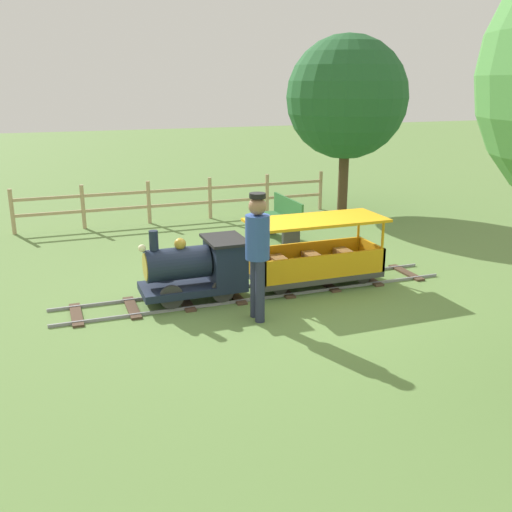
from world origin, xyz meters
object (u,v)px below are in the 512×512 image
at_px(locomotive, 199,267).
at_px(passenger_car, 315,258).
at_px(conductor_person, 257,247).
at_px(park_bench, 281,220).
at_px(oak_tree_far, 347,98).

xyz_separation_m(locomotive, passenger_car, (0.00, -1.75, -0.06)).
bearing_deg(conductor_person, passenger_car, -54.09).
bearing_deg(passenger_car, park_bench, -11.30).
height_order(passenger_car, conductor_person, conductor_person).
distance_m(conductor_person, oak_tree_far, 7.07).
distance_m(locomotive, park_bench, 3.32).
bearing_deg(oak_tree_far, conductor_person, 142.76).
bearing_deg(passenger_car, oak_tree_far, -32.58).
xyz_separation_m(locomotive, conductor_person, (-0.90, -0.51, 0.47)).
relative_size(passenger_car, park_bench, 1.54).
height_order(passenger_car, park_bench, passenger_car).
relative_size(conductor_person, park_bench, 1.24).
height_order(locomotive, conductor_person, conductor_person).
relative_size(locomotive, oak_tree_far, 0.37).
xyz_separation_m(passenger_car, park_bench, (2.46, -0.49, -0.01)).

